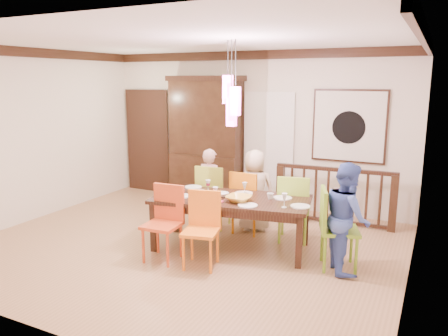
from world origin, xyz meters
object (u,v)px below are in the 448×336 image
at_px(chair_far_left, 214,191).
at_px(chair_end_right, 340,223).
at_px(china_hutch, 206,139).
at_px(balustrade, 334,195).
at_px(dining_table, 231,203).
at_px(person_end_right, 347,217).
at_px(person_far_mid, 255,190).
at_px(person_far_left, 210,187).

distance_m(chair_far_left, chair_end_right, 2.29).
xyz_separation_m(china_hutch, balustrade, (2.61, -0.35, -0.73)).
height_order(dining_table, person_end_right, person_end_right).
bearing_deg(balustrade, person_end_right, -75.12).
bearing_deg(chair_far_left, china_hutch, -60.62).
relative_size(dining_table, person_end_right, 1.67).
xyz_separation_m(dining_table, chair_end_right, (1.52, 0.01, -0.07)).
xyz_separation_m(balustrade, person_far_mid, (-1.07, -0.87, 0.16)).
distance_m(person_far_left, person_far_mid, 0.78).
distance_m(chair_end_right, person_far_left, 2.44).
bearing_deg(person_end_right, dining_table, 63.09).
bearing_deg(person_far_mid, china_hutch, -60.44).
bearing_deg(dining_table, person_far_mid, 79.81).
relative_size(chair_end_right, china_hutch, 0.42).
height_order(chair_far_left, chair_end_right, same).
relative_size(dining_table, chair_end_right, 2.24).
distance_m(china_hutch, person_far_mid, 2.04).
relative_size(person_far_mid, person_end_right, 0.94).
height_order(chair_end_right, balustrade, chair_end_right).
xyz_separation_m(chair_far_left, balustrade, (1.72, 1.01, -0.10)).
height_order(china_hutch, balustrade, china_hutch).
bearing_deg(person_far_left, dining_table, 135.87).
xyz_separation_m(chair_end_right, person_end_right, (0.09, -0.02, 0.10)).
distance_m(china_hutch, person_far_left, 1.59).
relative_size(chair_end_right, balustrade, 0.53).
bearing_deg(chair_far_left, person_end_right, 157.78).
relative_size(chair_far_left, person_far_mid, 0.79).
bearing_deg(chair_end_right, person_end_right, -124.51).
xyz_separation_m(china_hutch, person_end_right, (3.15, -2.10, -0.53)).
distance_m(balustrade, person_far_left, 2.07).
distance_m(chair_end_right, person_end_right, 0.14).
bearing_deg(chair_far_left, chair_end_right, 157.67).
bearing_deg(balustrade, person_far_left, -155.83).
bearing_deg(chair_end_right, chair_far_left, 52.59).
xyz_separation_m(dining_table, balustrade, (1.07, 1.73, -0.17)).
bearing_deg(person_far_left, chair_end_right, 162.79).
bearing_deg(person_end_right, chair_end_right, 48.26).
distance_m(dining_table, person_far_left, 1.13).
relative_size(chair_far_left, person_end_right, 0.75).
height_order(chair_far_left, person_far_mid, person_far_mid).
bearing_deg(person_far_mid, dining_table, 67.85).
distance_m(balustrade, person_far_mid, 1.39).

